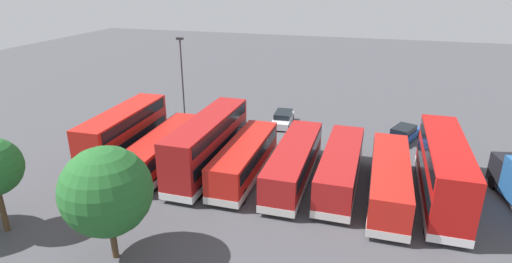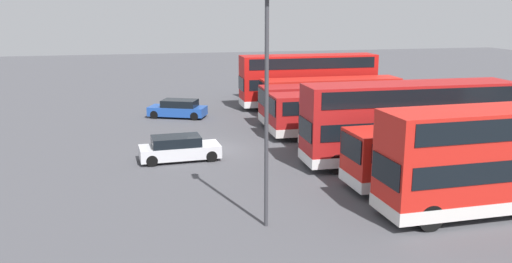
{
  "view_description": "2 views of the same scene",
  "coord_description": "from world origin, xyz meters",
  "px_view_note": "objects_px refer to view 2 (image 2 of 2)",
  "views": [
    {
      "loc": [
        -7.24,
        38.94,
        15.23
      ],
      "look_at": [
        2.88,
        4.79,
        1.61
      ],
      "focal_mm": 29.07,
      "sensor_mm": 36.0,
      "label": 1
    },
    {
      "loc": [
        31.74,
        -4.19,
        8.66
      ],
      "look_at": [
        0.15,
        2.93,
        1.05
      ],
      "focal_mm": 37.62,
      "sensor_mm": 36.0,
      "label": 2
    }
  ],
  "objects_px": {
    "bus_single_deck_third": "(335,103)",
    "lamp_post_tall": "(267,96)",
    "car_hatchback_silver": "(179,148)",
    "box_truck_blue": "(284,79)",
    "bus_single_deck_second": "(331,95)",
    "bus_double_decker_sixth": "(408,121)",
    "bus_single_deck_fifth": "(387,123)",
    "bus_double_decker_far_end": "(500,157)",
    "bus_single_deck_seventh": "(452,152)",
    "car_small_green": "(178,109)",
    "bus_single_deck_fourth": "(354,112)",
    "bus_double_decker_near_end": "(308,79)"
  },
  "relations": [
    {
      "from": "bus_single_deck_third",
      "to": "lamp_post_tall",
      "type": "relative_size",
      "value": 1.22
    },
    {
      "from": "bus_single_deck_second",
      "to": "bus_single_deck_fifth",
      "type": "xyz_separation_m",
      "value": [
        10.91,
        -0.4,
        -0.0
      ]
    },
    {
      "from": "bus_single_deck_fourth",
      "to": "box_truck_blue",
      "type": "relative_size",
      "value": 1.5
    },
    {
      "from": "bus_double_decker_near_end",
      "to": "bus_double_decker_sixth",
      "type": "xyz_separation_m",
      "value": [
        17.59,
        0.06,
        0.0
      ]
    },
    {
      "from": "lamp_post_tall",
      "to": "bus_double_decker_sixth",
      "type": "bearing_deg",
      "value": 125.09
    },
    {
      "from": "bus_double_decker_sixth",
      "to": "car_hatchback_silver",
      "type": "bearing_deg",
      "value": -105.03
    },
    {
      "from": "bus_single_deck_fifth",
      "to": "car_hatchback_silver",
      "type": "xyz_separation_m",
      "value": [
        -0.15,
        -12.77,
        -0.92
      ]
    },
    {
      "from": "bus_single_deck_fourth",
      "to": "bus_double_decker_sixth",
      "type": "xyz_separation_m",
      "value": [
        7.03,
        0.2,
        0.83
      ]
    },
    {
      "from": "car_small_green",
      "to": "bus_double_decker_far_end",
      "type": "bearing_deg",
      "value": 26.84
    },
    {
      "from": "box_truck_blue",
      "to": "car_small_green",
      "type": "height_order",
      "value": "box_truck_blue"
    },
    {
      "from": "bus_single_deck_third",
      "to": "box_truck_blue",
      "type": "xyz_separation_m",
      "value": [
        -12.82,
        -0.35,
        0.08
      ]
    },
    {
      "from": "box_truck_blue",
      "to": "car_hatchback_silver",
      "type": "distance_m",
      "value": 23.31
    },
    {
      "from": "bus_single_deck_fifth",
      "to": "bus_double_decker_sixth",
      "type": "distance_m",
      "value": 3.31
    },
    {
      "from": "bus_double_decker_near_end",
      "to": "lamp_post_tall",
      "type": "bearing_deg",
      "value": -21.71
    },
    {
      "from": "bus_single_deck_second",
      "to": "bus_single_deck_third",
      "type": "bearing_deg",
      "value": -15.88
    },
    {
      "from": "lamp_post_tall",
      "to": "bus_single_deck_fifth",
      "type": "bearing_deg",
      "value": 134.86
    },
    {
      "from": "lamp_post_tall",
      "to": "box_truck_blue",
      "type": "bearing_deg",
      "value": 163.15
    },
    {
      "from": "bus_double_decker_sixth",
      "to": "bus_single_deck_fourth",
      "type": "bearing_deg",
      "value": -178.38
    },
    {
      "from": "bus_double_decker_near_end",
      "to": "bus_single_deck_second",
      "type": "xyz_separation_m",
      "value": [
        3.49,
        0.78,
        -0.83
      ]
    },
    {
      "from": "bus_double_decker_sixth",
      "to": "bus_double_decker_far_end",
      "type": "xyz_separation_m",
      "value": [
        7.56,
        0.21,
        -0.0
      ]
    },
    {
      "from": "bus_single_deck_fifth",
      "to": "bus_double_decker_far_end",
      "type": "height_order",
      "value": "bus_double_decker_far_end"
    },
    {
      "from": "bus_single_deck_second",
      "to": "bus_single_deck_seventh",
      "type": "bearing_deg",
      "value": -1.11
    },
    {
      "from": "box_truck_blue",
      "to": "bus_double_decker_far_end",
      "type": "bearing_deg",
      "value": 1.56
    },
    {
      "from": "bus_double_decker_sixth",
      "to": "bus_single_deck_seventh",
      "type": "xyz_separation_m",
      "value": [
        3.84,
        0.37,
        -0.83
      ]
    },
    {
      "from": "bus_single_deck_fourth",
      "to": "lamp_post_tall",
      "type": "height_order",
      "value": "lamp_post_tall"
    },
    {
      "from": "bus_single_deck_fifth",
      "to": "car_hatchback_silver",
      "type": "distance_m",
      "value": 12.81
    },
    {
      "from": "bus_single_deck_second",
      "to": "box_truck_blue",
      "type": "bearing_deg",
      "value": -171.74
    },
    {
      "from": "car_small_green",
      "to": "bus_double_decker_sixth",
      "type": "bearing_deg",
      "value": 36.42
    },
    {
      "from": "lamp_post_tall",
      "to": "bus_single_deck_third",
      "type": "bearing_deg",
      "value": 151.39
    },
    {
      "from": "bus_single_deck_third",
      "to": "bus_double_decker_sixth",
      "type": "distance_m",
      "value": 10.62
    },
    {
      "from": "bus_double_decker_sixth",
      "to": "bus_double_decker_near_end",
      "type": "bearing_deg",
      "value": -179.8
    },
    {
      "from": "bus_single_deck_second",
      "to": "bus_double_decker_sixth",
      "type": "relative_size",
      "value": 0.95
    },
    {
      "from": "bus_single_deck_second",
      "to": "bus_double_decker_sixth",
      "type": "distance_m",
      "value": 14.14
    },
    {
      "from": "bus_single_deck_seventh",
      "to": "car_small_green",
      "type": "bearing_deg",
      "value": -148.56
    },
    {
      "from": "bus_single_deck_second",
      "to": "bus_double_decker_sixth",
      "type": "bearing_deg",
      "value": -2.93
    },
    {
      "from": "bus_single_deck_third",
      "to": "car_hatchback_silver",
      "type": "distance_m",
      "value": 14.19
    },
    {
      "from": "bus_single_deck_fifth",
      "to": "lamp_post_tall",
      "type": "distance_m",
      "value": 14.76
    },
    {
      "from": "bus_single_deck_fifth",
      "to": "box_truck_blue",
      "type": "distance_m",
      "value": 20.24
    },
    {
      "from": "bus_double_decker_near_end",
      "to": "car_small_green",
      "type": "distance_m",
      "value": 11.74
    },
    {
      "from": "bus_double_decker_far_end",
      "to": "box_truck_blue",
      "type": "distance_m",
      "value": 30.98
    },
    {
      "from": "bus_single_deck_fifth",
      "to": "bus_single_deck_seventh",
      "type": "distance_m",
      "value": 7.03
    },
    {
      "from": "car_small_green",
      "to": "car_hatchback_silver",
      "type": "bearing_deg",
      "value": -4.44
    },
    {
      "from": "bus_single_deck_third",
      "to": "bus_single_deck_seventh",
      "type": "bearing_deg",
      "value": 2.59
    },
    {
      "from": "car_small_green",
      "to": "bus_single_deck_fifth",
      "type": "bearing_deg",
      "value": 43.65
    },
    {
      "from": "bus_single_deck_fourth",
      "to": "car_hatchback_silver",
      "type": "xyz_separation_m",
      "value": [
        3.68,
        -12.25,
        -0.92
      ]
    },
    {
      "from": "bus_double_decker_near_end",
      "to": "box_truck_blue",
      "type": "bearing_deg",
      "value": -174.41
    },
    {
      "from": "box_truck_blue",
      "to": "bus_single_deck_fifth",
      "type": "bearing_deg",
      "value": 2.71
    },
    {
      "from": "car_hatchback_silver",
      "to": "lamp_post_tall",
      "type": "relative_size",
      "value": 0.5
    },
    {
      "from": "bus_single_deck_third",
      "to": "box_truck_blue",
      "type": "height_order",
      "value": "box_truck_blue"
    },
    {
      "from": "bus_single_deck_second",
      "to": "bus_single_deck_fourth",
      "type": "bearing_deg",
      "value": -7.41
    }
  ]
}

